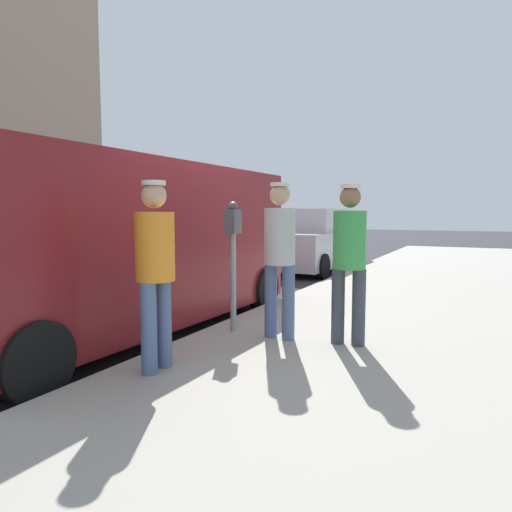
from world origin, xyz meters
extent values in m
plane|color=#2D2D33|center=(0.00, 0.00, 0.00)|extent=(80.00, 80.00, 0.00)
cube|color=#9E998E|center=(3.50, 0.00, 0.07)|extent=(5.00, 32.00, 0.15)
cylinder|color=gray|center=(1.35, 0.03, 0.72)|extent=(0.07, 0.07, 1.15)
cube|color=#4C4C51|center=(1.35, 0.03, 1.44)|extent=(0.14, 0.18, 0.28)
sphere|color=#47474C|center=(1.35, 0.03, 1.61)|extent=(0.12, 0.12, 0.12)
cylinder|color=#4C608C|center=(2.08, -0.04, 0.56)|extent=(0.14, 0.14, 0.82)
cylinder|color=#4C608C|center=(1.86, -0.02, 0.56)|extent=(0.14, 0.14, 0.82)
cylinder|color=#B7B7B7|center=(1.97, -0.03, 1.28)|extent=(0.34, 0.34, 0.62)
sphere|color=tan|center=(1.97, -0.03, 1.73)|extent=(0.22, 0.22, 0.22)
cylinder|color=silver|center=(1.97, -0.03, 1.84)|extent=(0.21, 0.21, 0.04)
cylinder|color=#383D47|center=(2.83, 0.07, 0.55)|extent=(0.14, 0.14, 0.81)
cylinder|color=#383D47|center=(2.61, 0.06, 0.55)|extent=(0.14, 0.14, 0.81)
cylinder|color=green|center=(2.72, 0.06, 1.26)|extent=(0.34, 0.34, 0.60)
sphere|color=#8C6647|center=(2.72, 0.06, 1.70)|extent=(0.22, 0.22, 0.22)
cylinder|color=silver|center=(2.72, 0.06, 1.81)|extent=(0.21, 0.21, 0.04)
cylinder|color=#4C608C|center=(1.43, -1.60, 0.55)|extent=(0.14, 0.14, 0.80)
cylinder|color=#4C608C|center=(1.42, -1.38, 0.55)|extent=(0.14, 0.14, 0.80)
cylinder|color=orange|center=(1.42, -1.49, 1.25)|extent=(0.34, 0.34, 0.60)
sphere|color=tan|center=(1.42, -1.49, 1.69)|extent=(0.22, 0.22, 0.22)
cylinder|color=silver|center=(1.42, -1.49, 1.79)|extent=(0.21, 0.21, 0.04)
cube|color=maroon|center=(-0.15, -0.13, 1.17)|extent=(2.13, 5.25, 1.96)
cube|color=black|center=(-0.09, 2.32, 1.56)|extent=(1.84, 0.13, 0.88)
cylinder|color=black|center=(-1.05, 1.94, 0.34)|extent=(0.24, 0.69, 0.68)
cylinder|color=black|center=(0.85, 1.89, 0.34)|extent=(0.24, 0.69, 0.68)
cylinder|color=black|center=(0.75, -2.21, 0.34)|extent=(0.24, 0.69, 0.68)
cube|color=#BCBCC1|center=(-0.24, 7.33, 0.61)|extent=(1.94, 4.45, 0.89)
cube|color=#BCBCC1|center=(-0.25, 7.11, 1.35)|extent=(1.65, 2.02, 0.60)
cylinder|color=black|center=(-1.06, 9.00, 0.30)|extent=(0.24, 0.61, 0.60)
cylinder|color=black|center=(0.66, 8.96, 0.30)|extent=(0.24, 0.61, 0.60)
cylinder|color=black|center=(-1.15, 5.71, 0.30)|extent=(0.24, 0.61, 0.60)
cylinder|color=black|center=(0.57, 5.66, 0.30)|extent=(0.24, 0.61, 0.60)
camera|label=1|loc=(3.99, -4.68, 1.53)|focal=32.56mm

